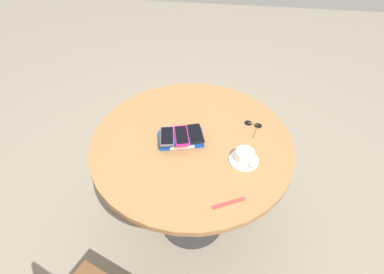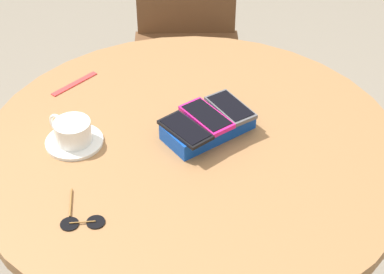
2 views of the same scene
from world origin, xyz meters
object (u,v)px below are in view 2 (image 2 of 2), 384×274
at_px(saucer, 74,142).
at_px(coffee_cup, 72,131).
at_px(round_table, 192,180).
at_px(phone_magenta, 207,117).
at_px(lanyard_strap, 75,84).
at_px(phone_gray, 230,107).
at_px(phone_black, 185,129).
at_px(chair_near_window, 187,47).
at_px(phone_box, 208,126).
at_px(sunglasses, 81,221).

bearing_deg(saucer, coffee_cup, -56.80).
height_order(round_table, saucer, saucer).
distance_m(phone_magenta, lanyard_strap, 0.42).
xyz_separation_m(round_table, lanyard_strap, (0.20, -0.35, 0.12)).
relative_size(round_table, lanyard_strap, 6.95).
relative_size(round_table, phone_gray, 7.13).
bearing_deg(phone_black, phone_gray, -164.45).
bearing_deg(phone_gray, round_table, 19.02).
relative_size(phone_gray, phone_black, 0.98).
bearing_deg(chair_near_window, phone_gray, 75.95).
bearing_deg(saucer, lanyard_strap, -103.50).
height_order(phone_box, coffee_cup, coffee_cup).
xyz_separation_m(phone_gray, coffee_cup, (0.38, -0.07, -0.01)).
bearing_deg(lanyard_strap, coffee_cup, 76.01).
xyz_separation_m(phone_magenta, lanyard_strap, (0.25, -0.33, -0.05)).
xyz_separation_m(phone_black, saucer, (0.24, -0.10, -0.04)).
xyz_separation_m(phone_black, lanyard_strap, (0.19, -0.35, -0.05)).
distance_m(phone_gray, chair_near_window, 0.92).
xyz_separation_m(saucer, lanyard_strap, (-0.06, -0.25, -0.00)).
bearing_deg(round_table, phone_box, -156.43).
height_order(phone_black, saucer, phone_black).
bearing_deg(phone_magenta, phone_gray, -168.55).
height_order(round_table, phone_black, phone_black).
distance_m(phone_gray, coffee_cup, 0.39).
distance_m(lanyard_strap, sunglasses, 0.52).
distance_m(phone_black, sunglasses, 0.34).
distance_m(coffee_cup, chair_near_window, 1.02).
bearing_deg(phone_gray, saucer, -9.84).
height_order(phone_box, phone_gray, phone_gray).
relative_size(phone_black, sunglasses, 1.10).
bearing_deg(round_table, coffee_cup, -22.45).
xyz_separation_m(phone_box, phone_magenta, (0.00, -0.00, 0.03)).
bearing_deg(coffee_cup, round_table, 157.55).
height_order(phone_box, sunglasses, phone_box).
bearing_deg(round_table, saucer, -22.11).
relative_size(phone_box, phone_gray, 1.64).
bearing_deg(saucer, round_table, 157.89).
bearing_deg(round_table, lanyard_strap, -60.24).
bearing_deg(phone_magenta, round_table, 28.81).
bearing_deg(phone_box, saucer, -15.05).
distance_m(coffee_cup, lanyard_strap, 0.26).
height_order(phone_magenta, sunglasses, phone_magenta).
xyz_separation_m(phone_black, coffee_cup, (0.25, -0.11, -0.01)).
bearing_deg(phone_magenta, phone_box, 123.83).
bearing_deg(phone_magenta, lanyard_strap, -52.59).
bearing_deg(phone_magenta, chair_near_window, -108.16).
distance_m(phone_gray, saucer, 0.39).
height_order(coffee_cup, lanyard_strap, coffee_cup).
xyz_separation_m(phone_box, chair_near_window, (-0.28, -0.85, -0.31)).
bearing_deg(coffee_cup, phone_magenta, 165.19).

